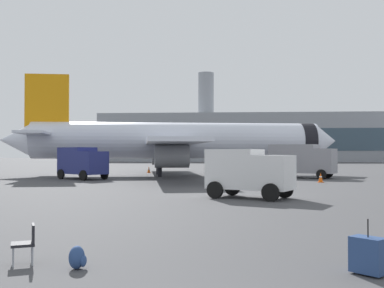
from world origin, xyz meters
TOP-DOWN VIEW (x-y plane):
  - airplane_at_gate at (-4.82, 43.11)m, footprint 35.65×32.34m
  - service_truck at (-12.55, 35.67)m, footprint 5.17×4.62m
  - fuel_truck at (7.69, 39.28)m, footprint 6.44×4.80m
  - cargo_van at (1.66, 19.38)m, footprint 4.83×3.85m
  - safety_cone_near at (0.28, 50.10)m, footprint 0.44×0.44m
  - safety_cone_mid at (8.13, 32.80)m, footprint 0.44×0.44m
  - safety_cone_far at (9.99, 39.64)m, footprint 0.44×0.44m
  - safety_cone_outer at (-8.73, 49.32)m, footprint 0.44×0.44m
  - rolling_suitcase at (3.22, 4.25)m, footprint 0.73×0.74m
  - traveller_backpack at (-2.65, 4.27)m, footprint 0.36×0.40m
  - gate_chair at (-3.87, 4.57)m, footprint 0.64×0.64m
  - terminal_building at (5.10, 123.96)m, footprint 78.24×17.84m

SIDE VIEW (x-z plane):
  - traveller_backpack at x=-2.65m, z-range -0.01..0.47m
  - safety_cone_near at x=0.28m, z-range -0.01..0.60m
  - safety_cone_far at x=9.99m, z-range -0.01..0.77m
  - rolling_suitcase at x=3.22m, z-range -0.16..0.94m
  - safety_cone_outer at x=-8.73m, z-range -0.01..0.79m
  - safety_cone_mid at x=8.13m, z-range -0.01..0.79m
  - gate_chair at x=-3.87m, z-range 0.07..0.93m
  - cargo_van at x=1.66m, z-range 0.15..2.75m
  - service_truck at x=-12.55m, z-range 0.16..3.05m
  - fuel_truck at x=7.69m, z-range 0.17..3.37m
  - airplane_at_gate at x=-4.82m, z-range -1.59..8.91m
  - terminal_building at x=5.10m, z-range -5.84..19.18m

